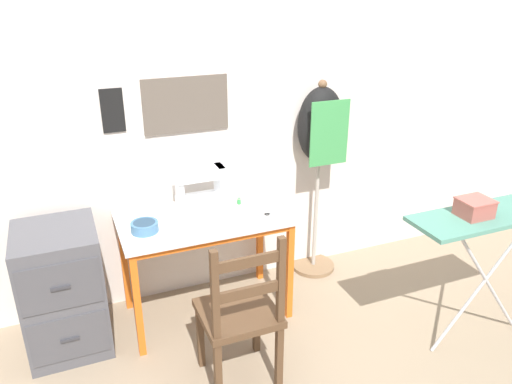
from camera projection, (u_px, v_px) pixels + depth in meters
ground_plane at (221, 337)px, 3.10m from camera, size 14.00×14.00×0.00m
wall_back at (184, 113)px, 3.14m from camera, size 10.00×0.07×2.55m
sewing_table at (205, 230)px, 3.09m from camera, size 1.04×0.57×0.71m
sewing_machine at (207, 188)px, 3.15m from camera, size 0.36×0.16×0.29m
fabric_bowl at (145, 227)px, 2.87m from camera, size 0.16×0.16×0.06m
scissors at (272, 213)px, 3.10m from camera, size 0.14×0.04×0.01m
thread_spool_near_machine at (239, 201)px, 3.22m from camera, size 0.03×0.03×0.04m
wooden_chair at (240, 315)px, 2.61m from camera, size 0.40×0.38×0.93m
filing_cabinet at (63, 290)px, 2.91m from camera, size 0.45×0.50×0.77m
dress_form at (320, 137)px, 3.43m from camera, size 0.33×0.32×1.44m
ironing_board at (499, 220)px, 2.78m from camera, size 1.08×0.30×0.88m
storage_box at (475, 208)px, 2.68m from camera, size 0.17×0.15×0.10m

